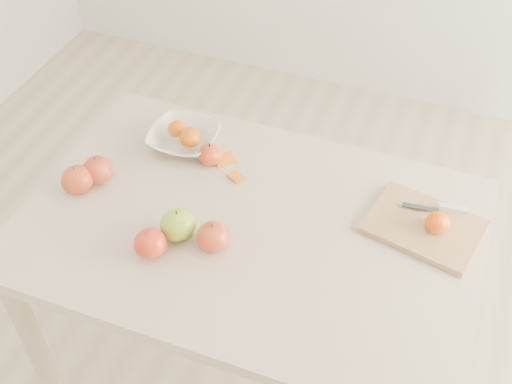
% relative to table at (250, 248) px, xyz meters
% --- Properties ---
extents(ground, '(3.50, 3.50, 0.00)m').
position_rel_table_xyz_m(ground, '(0.00, 0.00, -0.65)').
color(ground, '#C6B293').
rests_on(ground, ground).
extents(table, '(1.20, 0.80, 0.75)m').
position_rel_table_xyz_m(table, '(0.00, 0.00, 0.00)').
color(table, beige).
rests_on(table, ground).
extents(cutting_board, '(0.32, 0.26, 0.02)m').
position_rel_table_xyz_m(cutting_board, '(0.43, 0.14, 0.11)').
color(cutting_board, tan).
rests_on(cutting_board, table).
extents(board_tangerine, '(0.06, 0.06, 0.05)m').
position_rel_table_xyz_m(board_tangerine, '(0.46, 0.13, 0.14)').
color(board_tangerine, '#DE5507').
rests_on(board_tangerine, cutting_board).
extents(fruit_bowl, '(0.20, 0.20, 0.05)m').
position_rel_table_xyz_m(fruit_bowl, '(-0.30, 0.23, 0.12)').
color(fruit_bowl, white).
rests_on(fruit_bowl, table).
extents(bowl_tangerine_near, '(0.05, 0.05, 0.05)m').
position_rel_table_xyz_m(bowl_tangerine_near, '(-0.32, 0.24, 0.14)').
color(bowl_tangerine_near, '#DB6407').
rests_on(bowl_tangerine_near, fruit_bowl).
extents(bowl_tangerine_far, '(0.06, 0.06, 0.06)m').
position_rel_table_xyz_m(bowl_tangerine_far, '(-0.27, 0.21, 0.15)').
color(bowl_tangerine_far, '#C95E07').
rests_on(bowl_tangerine_far, fruit_bowl).
extents(orange_peel_a, '(0.07, 0.07, 0.01)m').
position_rel_table_xyz_m(orange_peel_a, '(-0.16, 0.20, 0.10)').
color(orange_peel_a, orange).
rests_on(orange_peel_a, table).
extents(orange_peel_b, '(0.06, 0.05, 0.01)m').
position_rel_table_xyz_m(orange_peel_b, '(-0.10, 0.15, 0.10)').
color(orange_peel_b, '#D5630F').
rests_on(orange_peel_b, table).
extents(paring_knife, '(0.17, 0.05, 0.01)m').
position_rel_table_xyz_m(paring_knife, '(0.48, 0.21, 0.12)').
color(paring_knife, white).
rests_on(paring_knife, cutting_board).
extents(apple_green, '(0.09, 0.09, 0.08)m').
position_rel_table_xyz_m(apple_green, '(-0.15, -0.10, 0.14)').
color(apple_green, '#649D16').
rests_on(apple_green, table).
extents(apple_red_d, '(0.08, 0.08, 0.08)m').
position_rel_table_xyz_m(apple_red_d, '(-0.45, 0.01, 0.14)').
color(apple_red_d, maroon).
rests_on(apple_red_d, table).
extents(apple_red_c, '(0.08, 0.08, 0.07)m').
position_rel_table_xyz_m(apple_red_c, '(-0.19, -0.18, 0.14)').
color(apple_red_c, '#A5161B').
rests_on(apple_red_c, table).
extents(apple_red_e, '(0.08, 0.08, 0.08)m').
position_rel_table_xyz_m(apple_red_e, '(-0.06, -0.11, 0.14)').
color(apple_red_e, '#A10C1A').
rests_on(apple_red_e, table).
extents(apple_red_b, '(0.09, 0.09, 0.08)m').
position_rel_table_xyz_m(apple_red_b, '(-0.48, -0.05, 0.14)').
color(apple_red_b, maroon).
rests_on(apple_red_b, table).
extents(apple_red_a, '(0.07, 0.07, 0.06)m').
position_rel_table_xyz_m(apple_red_a, '(-0.19, 0.18, 0.13)').
color(apple_red_a, '#A22015').
rests_on(apple_red_a, table).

